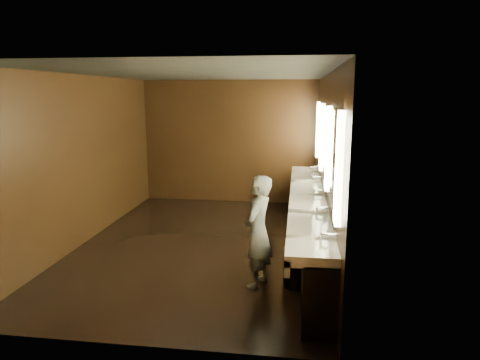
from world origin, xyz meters
name	(u,v)px	position (x,y,z in m)	size (l,w,h in m)	color
floor	(202,244)	(0.00, 0.00, 0.00)	(6.00, 6.00, 0.00)	black
ceiling	(199,73)	(0.00, 0.00, 2.80)	(4.00, 6.00, 0.02)	#2D2D2B
wall_back	(230,142)	(0.00, 3.00, 1.40)	(4.00, 0.02, 2.80)	black
wall_front	(130,211)	(0.00, -3.00, 1.40)	(4.00, 0.02, 2.80)	black
wall_left	(85,160)	(-2.00, 0.00, 1.40)	(0.02, 6.00, 2.80)	black
wall_right	(326,165)	(2.00, 0.00, 1.40)	(0.02, 6.00, 2.80)	black
sink_counter	(311,220)	(1.79, 0.00, 0.50)	(0.55, 5.40, 1.01)	black
mirror_band	(325,142)	(1.98, 0.00, 1.75)	(0.06, 5.03, 1.15)	#FFF5B8
person	(258,232)	(1.07, -1.45, 0.74)	(0.54, 0.35, 1.48)	#8EADD4
trash_bin	(296,267)	(1.58, -1.40, 0.26)	(0.33, 0.33, 0.52)	black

